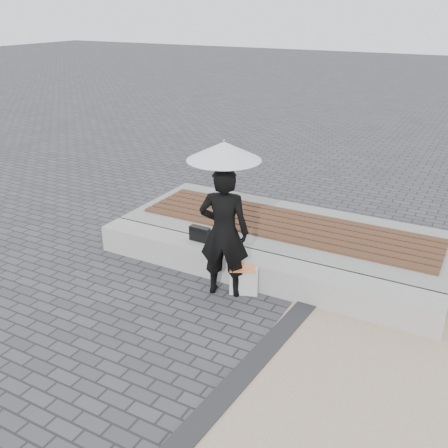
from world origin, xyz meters
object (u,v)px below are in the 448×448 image
at_px(seating_ledge, 253,269).
at_px(woman, 224,232).
at_px(handbag, 200,234).
at_px(canvas_tote, 244,280).
at_px(parasol, 224,151).

relative_size(seating_ledge, woman, 2.82).
height_order(handbag, canvas_tote, handbag).
xyz_separation_m(seating_ledge, handbag, (-0.90, 0.08, 0.31)).
relative_size(seating_ledge, canvas_tote, 12.73).
bearing_deg(seating_ledge, woman, -116.94).
height_order(woman, parasol, parasol).
bearing_deg(canvas_tote, seating_ledge, 73.33).
bearing_deg(handbag, woman, -35.44).
bearing_deg(handbag, parasol, -35.44).
bearing_deg(seating_ledge, canvas_tote, -85.93).
height_order(seating_ledge, woman, woman).
distance_m(parasol, canvas_tote, 1.78).
bearing_deg(parasol, woman, 0.00).
bearing_deg(seating_ledge, parasol, -116.94).
relative_size(seating_ledge, handbag, 16.16).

